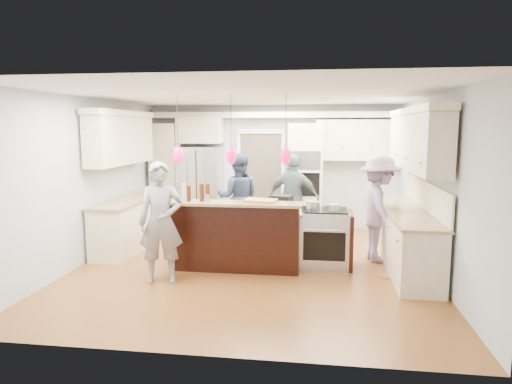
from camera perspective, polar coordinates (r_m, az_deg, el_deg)
ground_plane at (r=7.47m, az=-0.37°, el=-9.14°), size 6.00×6.00×0.00m
room_shell at (r=7.15m, az=-0.38°, el=4.93°), size 5.54×6.04×2.72m
refrigerator at (r=10.12m, az=-6.94°, el=0.55°), size 0.90×0.70×1.80m
oven_column at (r=9.79m, az=6.21°, el=1.79°), size 0.72×0.69×2.30m
back_upper_cabinets at (r=10.00m, az=-2.36°, el=4.94°), size 5.30×0.61×2.54m
right_counter_run at (r=7.59m, az=18.56°, el=-1.11°), size 0.64×3.10×2.51m
left_cabinets at (r=8.67m, az=-15.80°, el=0.10°), size 0.64×2.30×2.51m
kitchen_island at (r=7.45m, az=-2.17°, el=-5.32°), size 2.10×1.46×1.12m
island_range at (r=7.42m, az=8.74°, el=-5.69°), size 0.82×0.71×0.92m
pendant_lights at (r=6.69m, az=-3.14°, el=4.58°), size 1.75×0.15×1.03m
person_bar_end at (r=6.66m, az=-11.79°, el=-3.73°), size 0.71×0.55×1.74m
person_far_left at (r=8.90m, az=-2.24°, el=-0.69°), size 0.90×0.74×1.72m
person_far_right at (r=8.78m, az=4.68°, el=-0.83°), size 1.06×0.57×1.72m
person_range_side at (r=7.79m, az=15.11°, el=-2.02°), size 0.86×1.25×1.77m
floor_rug at (r=7.48m, az=18.35°, el=-9.49°), size 0.91×1.07×0.01m
water_bottle at (r=6.82m, az=-8.95°, el=-0.07°), size 0.08×0.08×0.27m
beer_bottle_a at (r=6.82m, az=-6.81°, el=-0.06°), size 0.08×0.08×0.27m
beer_bottle_b at (r=6.80m, az=-6.06°, el=-0.09°), size 0.08×0.08×0.26m
beer_bottle_c at (r=6.85m, az=-8.39°, el=-0.16°), size 0.06×0.06×0.24m
drink_can at (r=6.75m, az=-6.14°, el=-0.75°), size 0.08×0.08×0.12m
cutting_board at (r=6.74m, az=0.56°, el=-1.09°), size 0.50×0.39×0.04m
pot_large at (r=7.32m, az=7.16°, el=-1.65°), size 0.21×0.21×0.12m
pot_small at (r=7.23m, az=9.71°, el=-1.92°), size 0.21×0.21×0.10m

